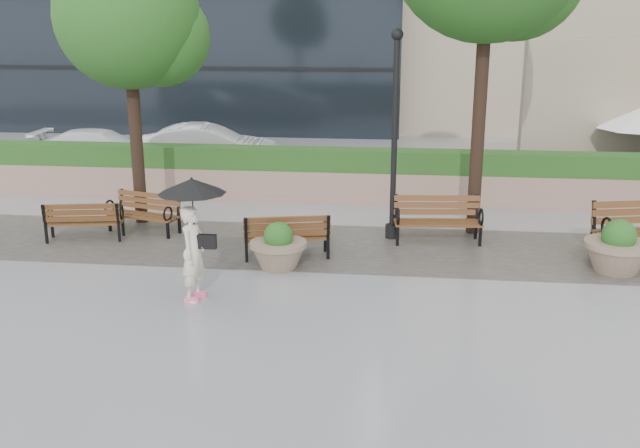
# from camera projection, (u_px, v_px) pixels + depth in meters

# --- Properties ---
(ground) EXTENTS (100.00, 100.00, 0.00)m
(ground) POSITION_uv_depth(u_px,v_px,m) (326.00, 303.00, 11.81)
(ground) COLOR gray
(ground) RESTS_ON ground
(cobble_strip) EXTENTS (28.00, 3.20, 0.01)m
(cobble_strip) POSITION_uv_depth(u_px,v_px,m) (342.00, 247.00, 14.67)
(cobble_strip) COLOR #383330
(cobble_strip) RESTS_ON ground
(hedge_wall) EXTENTS (24.00, 0.80, 1.35)m
(hedge_wall) POSITION_uv_depth(u_px,v_px,m) (356.00, 176.00, 18.31)
(hedge_wall) COLOR #997263
(hedge_wall) RESTS_ON ground
(asphalt_street) EXTENTS (40.00, 7.00, 0.00)m
(asphalt_street) POSITION_uv_depth(u_px,v_px,m) (364.00, 170.00, 22.31)
(asphalt_street) COLOR black
(asphalt_street) RESTS_ON ground
(bench_0) EXTENTS (1.66, 0.92, 0.85)m
(bench_0) POSITION_uv_depth(u_px,v_px,m) (85.00, 229.00, 15.11)
(bench_0) COLOR #5A331A
(bench_0) RESTS_ON ground
(bench_1) EXTENTS (1.70, 1.03, 0.86)m
(bench_1) POSITION_uv_depth(u_px,v_px,m) (144.00, 221.00, 15.65)
(bench_1) COLOR #5A331A
(bench_1) RESTS_ON ground
(bench_2) EXTENTS (1.77, 1.03, 0.89)m
(bench_2) POSITION_uv_depth(u_px,v_px,m) (287.00, 244.00, 14.00)
(bench_2) COLOR #5A331A
(bench_2) RESTS_ON ground
(bench_3) EXTENTS (1.86, 0.88, 0.96)m
(bench_3) POSITION_uv_depth(u_px,v_px,m) (437.00, 229.00, 14.93)
(bench_3) COLOR #5A331A
(bench_3) RESTS_ON ground
(planter_left) EXTENTS (1.07, 1.07, 0.90)m
(planter_left) POSITION_uv_depth(u_px,v_px,m) (278.00, 250.00, 13.37)
(planter_left) COLOR #7F6B56
(planter_left) RESTS_ON ground
(planter_right) EXTENTS (1.20, 1.20, 1.01)m
(planter_right) POSITION_uv_depth(u_px,v_px,m) (617.00, 252.00, 13.14)
(planter_right) COLOR #7F6B56
(planter_right) RESTS_ON ground
(lamppost) EXTENTS (0.28, 0.28, 4.35)m
(lamppost) POSITION_uv_depth(u_px,v_px,m) (394.00, 149.00, 14.79)
(lamppost) COLOR black
(lamppost) RESTS_ON ground
(tree_0) EXTENTS (3.25, 3.11, 6.15)m
(tree_0) POSITION_uv_depth(u_px,v_px,m) (136.00, 23.00, 15.39)
(tree_0) COLOR black
(tree_0) RESTS_ON ground
(car_left) EXTENTS (4.29, 1.96, 1.22)m
(car_left) POSITION_uv_depth(u_px,v_px,m) (102.00, 149.00, 22.42)
(car_left) COLOR white
(car_left) RESTS_ON ground
(car_right) EXTENTS (4.54, 2.09, 1.44)m
(car_right) POSITION_uv_depth(u_px,v_px,m) (208.00, 148.00, 21.91)
(car_right) COLOR white
(car_right) RESTS_ON ground
(pedestrian) EXTENTS (1.12, 1.12, 2.05)m
(pedestrian) POSITION_uv_depth(u_px,v_px,m) (193.00, 227.00, 11.64)
(pedestrian) COLOR beige
(pedestrian) RESTS_ON ground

